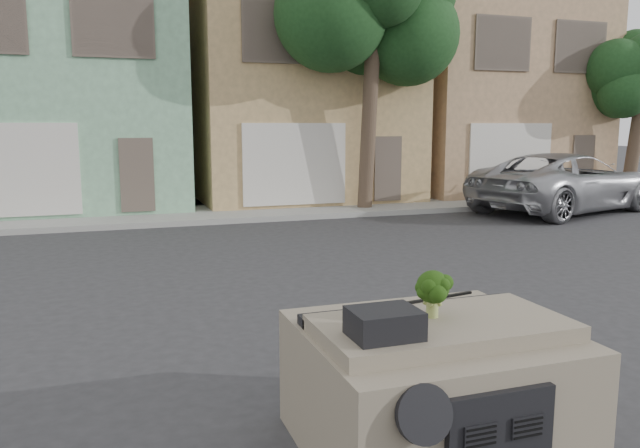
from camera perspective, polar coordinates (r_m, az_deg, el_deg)
ground_plane at (r=7.97m, az=-0.72°, el=-9.91°), size 120.00×120.00×0.00m
sidewalk at (r=17.99m, az=-11.33°, el=0.82°), size 40.00×3.00×0.15m
townhouse_mint at (r=21.72m, az=-22.52°, el=11.49°), size 7.20×8.20×7.55m
townhouse_tan at (r=22.61m, az=-2.76°, el=12.03°), size 7.20×8.20×7.55m
townhouse_beige at (r=25.75m, az=13.81°, el=11.41°), size 7.20×8.20×7.55m
silver_pickup at (r=20.22m, az=21.39°, el=1.05°), size 6.95×4.63×1.77m
tree_near at (r=18.57m, az=4.52°, el=14.13°), size 4.40×4.00×8.50m
tree_far at (r=24.28m, az=26.95°, el=9.03°), size 3.20×3.00×6.00m
car_dashboard at (r=5.20m, az=10.08°, el=-14.07°), size 2.00×1.80×1.12m
instrument_hump at (r=4.43m, az=5.89°, el=-9.02°), size 0.48×0.38×0.20m
wiper_arm at (r=5.46m, az=10.88°, el=-6.62°), size 0.69×0.15×0.02m
broccoli at (r=4.90m, az=10.26°, el=-6.26°), size 0.36×0.36×0.38m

